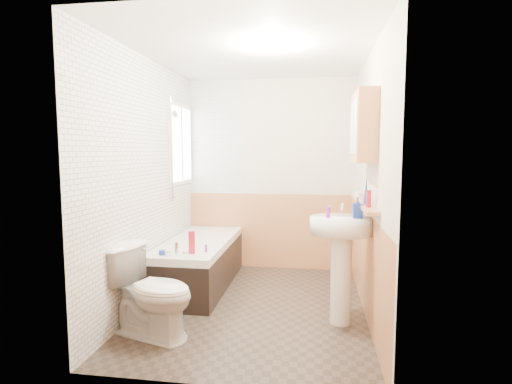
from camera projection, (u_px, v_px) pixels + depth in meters
floor at (254, 306)px, 4.04m from camera, size 2.80×2.80×0.00m
ceiling at (254, 52)px, 3.78m from camera, size 2.80×2.80×0.00m
wall_back at (270, 175)px, 5.30m from camera, size 2.20×0.02×2.50m
wall_front at (220, 201)px, 2.52m from camera, size 2.20×0.02×2.50m
wall_left at (147, 182)px, 4.07m from camera, size 0.02×2.80×2.50m
wall_right at (370, 185)px, 3.75m from camera, size 0.02×2.80×2.50m
wainscot_right at (366, 263)px, 3.83m from camera, size 0.01×2.80×1.00m
wainscot_front at (221, 314)px, 2.62m from camera, size 2.20×0.01×1.00m
wainscot_back at (270, 231)px, 5.35m from camera, size 2.20×0.01×1.00m
tile_cladding_left at (149, 182)px, 4.07m from camera, size 0.01×2.80×2.50m
tile_return_back at (216, 137)px, 5.33m from camera, size 0.75×0.01×1.50m
window at (181, 144)px, 4.96m from camera, size 0.03×0.79×0.99m
bathtub at (199, 262)px, 4.64m from camera, size 0.70×1.69×0.68m
shower_riser at (172, 141)px, 4.58m from camera, size 0.10×0.08×1.20m
toilet at (151, 292)px, 3.36m from camera, size 0.87×0.65×0.76m
sink at (342, 248)px, 3.58m from camera, size 0.57×0.46×1.10m
pine_shelf at (363, 203)px, 3.73m from camera, size 0.10×1.38×0.03m
medicine_cabinet at (363, 127)px, 3.54m from camera, size 0.17×0.68×0.62m
foam_can at (369, 199)px, 3.32m from camera, size 0.06×0.06×0.14m
green_bottle at (366, 191)px, 3.50m from camera, size 0.05×0.05×0.24m
black_jar at (358, 194)px, 4.16m from camera, size 0.08×0.08×0.04m
soap_bottle at (357, 213)px, 3.49m from camera, size 0.09×0.19×0.09m
clear_bottle at (328, 212)px, 3.49m from camera, size 0.04×0.04×0.10m
blue_gel at (192, 242)px, 3.98m from camera, size 0.07×0.06×0.23m
cream_jar at (162, 252)px, 3.95m from camera, size 0.08×0.08×0.04m
orange_bottle at (206, 248)px, 4.05m from camera, size 0.03×0.03×0.08m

